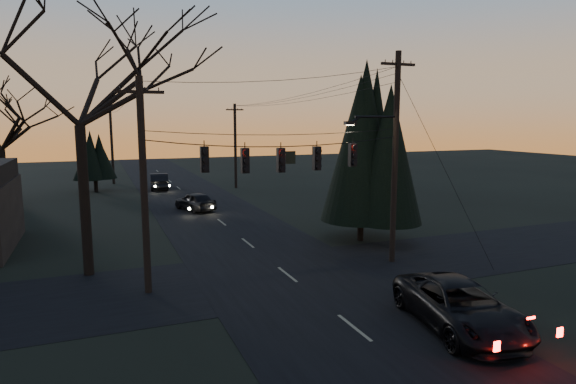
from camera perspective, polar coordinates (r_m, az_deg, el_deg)
name	(u,v)px	position (r m, az deg, el deg)	size (l,w,h in m)	color
main_road	(229,228)	(30.98, -6.97, -4.31)	(8.00, 120.00, 0.02)	black
cross_road	(287,275)	(21.80, -0.08, -9.77)	(60.00, 7.00, 0.02)	black
utility_pole_right	(392,262)	(24.29, 12.19, -8.06)	(5.00, 0.30, 10.00)	black
utility_pole_left	(149,292)	(20.48, -16.20, -11.36)	(1.80, 0.30, 8.50)	black
utility_pole_far_r	(236,188)	(49.51, -6.18, 0.49)	(1.80, 0.30, 8.50)	black
utility_pole_far_l	(114,184)	(55.68, -19.93, 0.91)	(0.30, 0.30, 8.00)	black
span_signal_assembly	(282,158)	(20.68, -0.70, 4.01)	(11.50, 0.44, 1.62)	black
bare_tree_left	(76,62)	(22.69, -23.85, 13.93)	(9.02, 9.02, 13.25)	black
evergreen_right	(362,154)	(27.33, 8.78, 4.50)	(4.71, 4.71, 8.78)	black
evergreen_dist	(94,158)	(49.61, -21.97, 3.78)	(3.17, 3.17, 5.44)	black
suv_near	(460,306)	(17.22, 19.69, -12.63)	(2.57, 5.57, 1.55)	black
sedan_oncoming_a	(195,201)	(37.41, -10.95, -1.11)	(1.67, 4.15, 1.41)	black
sedan_oncoming_b	(159,181)	(49.96, -15.02, 1.23)	(1.66, 4.76, 1.57)	black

